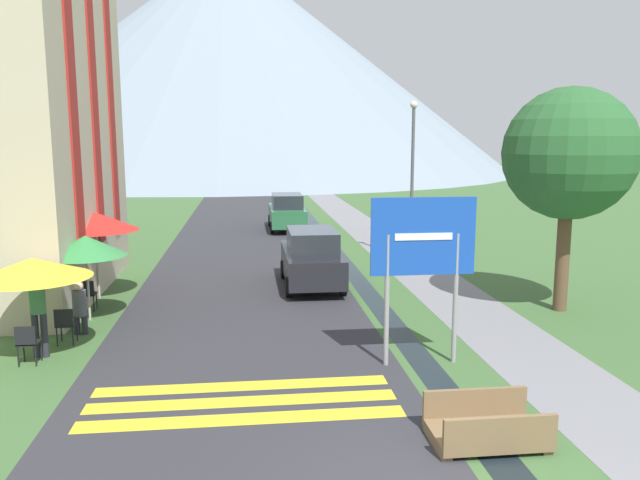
# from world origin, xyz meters

# --- Properties ---
(ground_plane) EXTENTS (160.00, 160.00, 0.00)m
(ground_plane) POSITION_xyz_m (0.00, 20.00, 0.00)
(ground_plane) COLOR #3D6033
(road) EXTENTS (6.40, 60.00, 0.01)m
(road) POSITION_xyz_m (-2.50, 30.00, 0.00)
(road) COLOR #2D2D33
(road) RESTS_ON ground_plane
(footpath) EXTENTS (2.20, 60.00, 0.01)m
(footpath) POSITION_xyz_m (3.60, 30.00, 0.00)
(footpath) COLOR slate
(footpath) RESTS_ON ground_plane
(drainage_channel) EXTENTS (0.60, 60.00, 0.00)m
(drainage_channel) POSITION_xyz_m (1.20, 30.00, 0.00)
(drainage_channel) COLOR black
(drainage_channel) RESTS_ON ground_plane
(crosswalk_marking) EXTENTS (5.44, 1.84, 0.01)m
(crosswalk_marking) POSITION_xyz_m (-2.50, 3.48, 0.01)
(crosswalk_marking) COLOR yellow
(crosswalk_marking) RESTS_ON ground_plane
(mountain_distant) EXTENTS (74.96, 74.96, 29.17)m
(mountain_distant) POSITION_xyz_m (-4.74, 79.80, 14.58)
(mountain_distant) COLOR gray
(mountain_distant) RESTS_ON ground_plane
(road_sign) EXTENTS (2.13, 0.11, 3.44)m
(road_sign) POSITION_xyz_m (1.12, 4.96, 2.34)
(road_sign) COLOR gray
(road_sign) RESTS_ON ground_plane
(footbridge) EXTENTS (1.70, 1.10, 0.65)m
(footbridge) POSITION_xyz_m (1.20, 1.56, 0.23)
(footbridge) COLOR brown
(footbridge) RESTS_ON ground_plane
(parked_car_near) EXTENTS (1.79, 4.06, 1.82)m
(parked_car_near) POSITION_xyz_m (-0.40, 11.92, 0.91)
(parked_car_near) COLOR black
(parked_car_near) RESTS_ON ground_plane
(parked_car_far) EXTENTS (1.80, 4.30, 1.82)m
(parked_car_far) POSITION_xyz_m (-0.38, 24.18, 0.91)
(parked_car_far) COLOR #28663D
(parked_car_far) RESTS_ON ground_plane
(cafe_chair_nearest) EXTENTS (0.40, 0.40, 0.85)m
(cafe_chair_nearest) POSITION_xyz_m (-6.86, 5.80, 0.51)
(cafe_chair_nearest) COLOR black
(cafe_chair_nearest) RESTS_ON ground_plane
(cafe_chair_near_left) EXTENTS (0.40, 0.40, 0.85)m
(cafe_chair_near_left) POSITION_xyz_m (-6.46, 7.03, 0.51)
(cafe_chair_near_left) COLOR black
(cafe_chair_near_left) RESTS_ON ground_plane
(cafe_chair_far_left) EXTENTS (0.40, 0.40, 0.85)m
(cafe_chair_far_left) POSITION_xyz_m (-6.65, 9.83, 0.51)
(cafe_chair_far_left) COLOR black
(cafe_chair_far_left) RESTS_ON ground_plane
(cafe_umbrella_front_yellow) EXTENTS (2.40, 2.40, 2.13)m
(cafe_umbrella_front_yellow) POSITION_xyz_m (-6.83, 6.33, 1.92)
(cafe_umbrella_front_yellow) COLOR #B7B2A8
(cafe_umbrella_front_yellow) RESTS_ON ground_plane
(cafe_umbrella_middle_green) EXTENTS (2.01, 2.01, 2.19)m
(cafe_umbrella_middle_green) POSITION_xyz_m (-6.40, 8.96, 1.92)
(cafe_umbrella_middle_green) COLOR #B7B2A8
(cafe_umbrella_middle_green) RESTS_ON ground_plane
(cafe_umbrella_rear_red) EXTENTS (2.43, 2.43, 2.52)m
(cafe_umbrella_rear_red) POSITION_xyz_m (-6.66, 11.19, 2.25)
(cafe_umbrella_rear_red) COLOR #B7B2A8
(cafe_umbrella_rear_red) RESTS_ON ground_plane
(person_standing_terrace) EXTENTS (0.32, 0.32, 1.74)m
(person_standing_terrace) POSITION_xyz_m (-6.76, 6.27, 1.01)
(person_standing_terrace) COLOR #282833
(person_standing_terrace) RESTS_ON ground_plane
(person_seated_near) EXTENTS (0.32, 0.32, 1.28)m
(person_seated_near) POSITION_xyz_m (-6.32, 7.79, 0.71)
(person_seated_near) COLOR #282833
(person_seated_near) RESTS_ON ground_plane
(streetlamp) EXTENTS (0.28, 0.28, 5.94)m
(streetlamp) POSITION_xyz_m (3.78, 15.79, 3.46)
(streetlamp) COLOR #515156
(streetlamp) RESTS_ON ground_plane
(tree_by_path) EXTENTS (3.44, 3.44, 5.91)m
(tree_by_path) POSITION_xyz_m (5.97, 8.46, 4.17)
(tree_by_path) COLOR brown
(tree_by_path) RESTS_ON ground_plane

